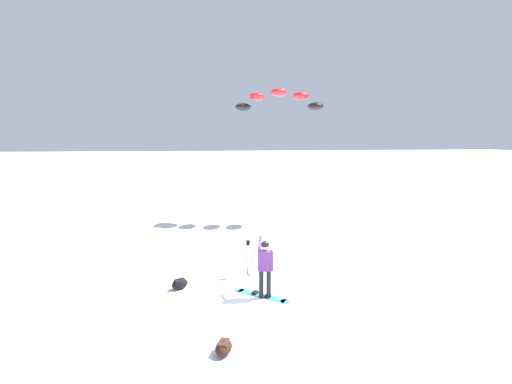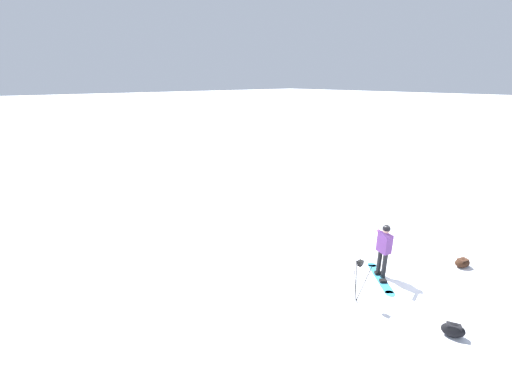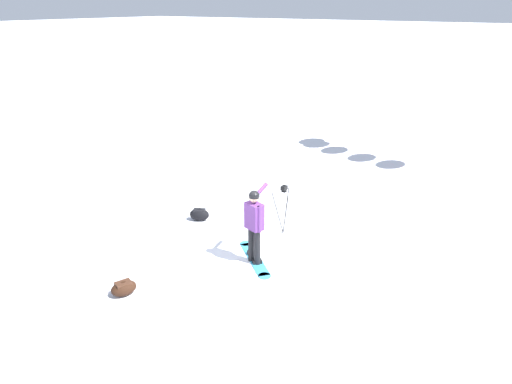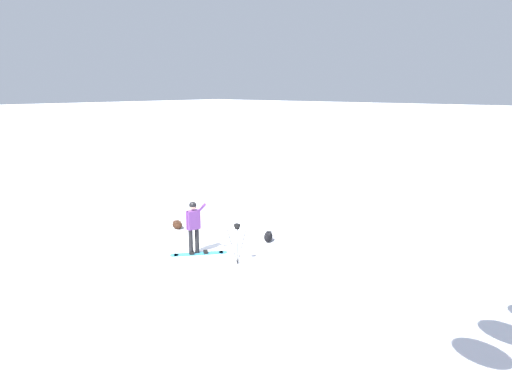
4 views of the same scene
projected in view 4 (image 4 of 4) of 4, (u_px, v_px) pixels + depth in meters
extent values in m
plane|color=white|center=(191.00, 249.00, 15.20)|extent=(300.00, 300.00, 0.00)
cylinder|color=black|center=(197.00, 241.00, 14.77)|extent=(0.14, 0.14, 0.85)
cylinder|color=black|center=(191.00, 242.00, 14.65)|extent=(0.14, 0.14, 0.85)
cube|color=#592D72|center=(193.00, 220.00, 14.55)|extent=(0.46, 0.36, 0.60)
sphere|color=tan|center=(193.00, 206.00, 14.45)|extent=(0.23, 0.23, 0.23)
sphere|color=black|center=(193.00, 205.00, 14.45)|extent=(0.24, 0.24, 0.24)
cylinder|color=#592D72|center=(202.00, 208.00, 14.35)|extent=(0.24, 0.55, 0.42)
cylinder|color=#592D72|center=(187.00, 221.00, 14.46)|extent=(0.09, 0.09, 0.60)
cube|color=teal|center=(199.00, 254.00, 14.78)|extent=(1.39, 1.22, 0.02)
cylinder|color=teal|center=(223.00, 252.00, 14.92)|extent=(0.28, 0.28, 0.02)
cylinder|color=teal|center=(174.00, 255.00, 14.65)|extent=(0.28, 0.28, 0.02)
cube|color=black|center=(206.00, 252.00, 14.81)|extent=(0.24, 0.24, 0.08)
cube|color=black|center=(192.00, 253.00, 14.74)|extent=(0.24, 0.24, 0.08)
ellipsoid|color=black|center=(268.00, 237.00, 15.97)|extent=(0.60, 0.50, 0.34)
cube|color=black|center=(268.00, 233.00, 15.94)|extent=(0.36, 0.30, 0.08)
cylinder|color=#262628|center=(241.00, 248.00, 13.73)|extent=(0.07, 0.33, 1.13)
cylinder|color=#262628|center=(238.00, 245.00, 13.96)|extent=(0.27, 0.22, 1.13)
cylinder|color=#262628|center=(232.00, 247.00, 13.78)|extent=(0.27, 0.23, 1.13)
cube|color=black|center=(237.00, 228.00, 13.68)|extent=(0.10, 0.10, 0.06)
cube|color=black|center=(237.00, 225.00, 13.66)|extent=(0.12, 0.16, 0.10)
ellipsoid|color=black|center=(177.00, 225.00, 17.45)|extent=(0.52, 0.61, 0.29)
cube|color=#402618|center=(177.00, 222.00, 17.43)|extent=(0.31, 0.37, 0.08)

